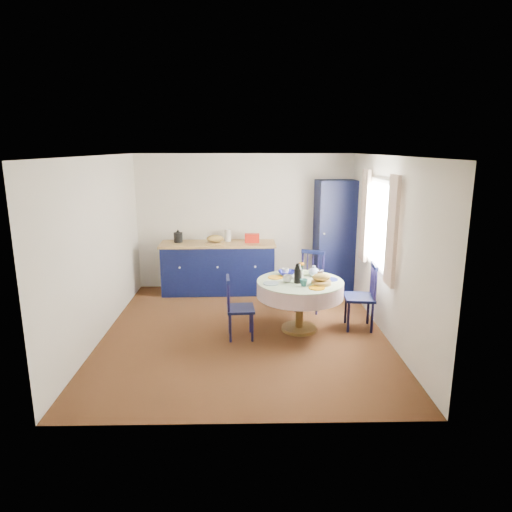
% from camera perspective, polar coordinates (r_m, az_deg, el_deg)
% --- Properties ---
extents(floor, '(4.50, 4.50, 0.00)m').
position_cam_1_polar(floor, '(6.70, -1.45, -9.48)').
color(floor, black).
rests_on(floor, ground).
extents(ceiling, '(4.50, 4.50, 0.00)m').
position_cam_1_polar(ceiling, '(6.17, -1.59, 12.42)').
color(ceiling, white).
rests_on(ceiling, wall_back).
extents(wall_back, '(4.00, 0.02, 2.50)m').
position_cam_1_polar(wall_back, '(8.53, -1.44, 4.28)').
color(wall_back, silver).
rests_on(wall_back, floor).
extents(wall_left, '(0.02, 4.50, 2.50)m').
position_cam_1_polar(wall_left, '(6.64, -19.04, 0.88)').
color(wall_left, silver).
rests_on(wall_left, floor).
extents(wall_right, '(0.02, 4.50, 2.50)m').
position_cam_1_polar(wall_right, '(6.62, 16.08, 1.05)').
color(wall_right, silver).
rests_on(wall_right, floor).
extents(window, '(0.10, 1.74, 1.45)m').
position_cam_1_polar(window, '(6.84, 15.13, 3.84)').
color(window, white).
rests_on(window, wall_right).
extents(kitchen_counter, '(2.09, 0.69, 1.17)m').
position_cam_1_polar(kitchen_counter, '(8.37, -4.74, -1.37)').
color(kitchen_counter, black).
rests_on(kitchen_counter, floor).
extents(pantry_cabinet, '(0.76, 0.57, 2.04)m').
position_cam_1_polar(pantry_cabinet, '(8.48, 9.86, 2.45)').
color(pantry_cabinet, black).
rests_on(pantry_cabinet, floor).
extents(dining_table, '(1.24, 1.24, 1.03)m').
position_cam_1_polar(dining_table, '(6.59, 5.59, -4.12)').
color(dining_table, brown).
rests_on(dining_table, floor).
extents(chair_left, '(0.40, 0.42, 0.88)m').
position_cam_1_polar(chair_left, '(6.37, -2.29, -6.41)').
color(chair_left, black).
rests_on(chair_left, floor).
extents(chair_far, '(0.56, 0.55, 0.97)m').
position_cam_1_polar(chair_far, '(7.50, 6.78, -3.06)').
color(chair_far, black).
rests_on(chair_far, floor).
extents(chair_right, '(0.46, 0.48, 0.99)m').
position_cam_1_polar(chair_right, '(6.85, 13.17, -4.86)').
color(chair_right, black).
rests_on(chair_right, floor).
extents(mug_a, '(0.13, 0.13, 0.10)m').
position_cam_1_polar(mug_a, '(6.47, 3.97, -2.85)').
color(mug_a, silver).
rests_on(mug_a, dining_table).
extents(mug_b, '(0.10, 0.10, 0.10)m').
position_cam_1_polar(mug_b, '(6.31, 5.98, -3.33)').
color(mug_b, '#2A6C6E').
rests_on(mug_b, dining_table).
extents(mug_c, '(0.12, 0.12, 0.09)m').
position_cam_1_polar(mug_c, '(6.80, 7.89, -2.16)').
color(mug_c, black).
rests_on(mug_c, dining_table).
extents(mug_d, '(0.11, 0.11, 0.10)m').
position_cam_1_polar(mug_d, '(6.81, 3.67, -1.99)').
color(mug_d, silver).
rests_on(mug_d, dining_table).
extents(cobalt_bowl, '(0.25, 0.25, 0.06)m').
position_cam_1_polar(cobalt_bowl, '(6.83, 3.86, -2.12)').
color(cobalt_bowl, navy).
rests_on(cobalt_bowl, dining_table).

